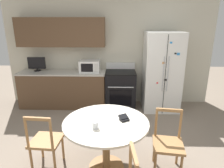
% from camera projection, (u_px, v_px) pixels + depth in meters
% --- Properties ---
extents(ground_plane, '(14.00, 14.00, 0.00)m').
position_uv_depth(ground_plane, '(102.00, 167.00, 3.00)').
color(ground_plane, gray).
extents(back_wall, '(5.20, 0.44, 2.60)m').
position_uv_depth(back_wall, '(97.00, 48.00, 5.04)').
color(back_wall, beige).
rests_on(back_wall, ground_plane).
extents(kitchen_counter, '(2.14, 0.64, 0.90)m').
position_uv_depth(kitchen_counter, '(64.00, 89.00, 5.07)').
color(kitchen_counter, brown).
rests_on(kitchen_counter, ground_plane).
extents(refrigerator, '(0.84, 0.79, 1.87)m').
position_uv_depth(refrigerator, '(162.00, 72.00, 4.77)').
color(refrigerator, white).
rests_on(refrigerator, ground_plane).
extents(oven_range, '(0.73, 0.68, 1.08)m').
position_uv_depth(oven_range, '(120.00, 89.00, 5.00)').
color(oven_range, black).
rests_on(oven_range, ground_plane).
extents(microwave, '(0.49, 0.39, 0.28)m').
position_uv_depth(microwave, '(90.00, 66.00, 4.89)').
color(microwave, white).
rests_on(microwave, kitchen_counter).
extents(countertop_tv, '(0.43, 0.16, 0.35)m').
position_uv_depth(countertop_tv, '(37.00, 64.00, 4.95)').
color(countertop_tv, black).
rests_on(countertop_tv, kitchen_counter).
extents(dining_table, '(1.20, 1.20, 0.76)m').
position_uv_depth(dining_table, '(106.00, 131.00, 2.82)').
color(dining_table, beige).
rests_on(dining_table, ground_plane).
extents(dining_chair_right, '(0.47, 0.47, 0.90)m').
position_uv_depth(dining_chair_right, '(168.00, 143.00, 2.84)').
color(dining_chair_right, '#9E7042').
rests_on(dining_chair_right, ground_plane).
extents(dining_chair_left, '(0.45, 0.45, 0.90)m').
position_uv_depth(dining_chair_left, '(45.00, 141.00, 2.88)').
color(dining_chair_left, '#9E7042').
rests_on(dining_chair_left, ground_plane).
extents(candle_glass, '(0.09, 0.09, 0.09)m').
position_uv_depth(candle_glass, '(95.00, 125.00, 2.59)').
color(candle_glass, silver).
rests_on(candle_glass, dining_table).
extents(wallet, '(0.16, 0.17, 0.07)m').
position_uv_depth(wallet, '(124.00, 118.00, 2.81)').
color(wallet, black).
rests_on(wallet, dining_table).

